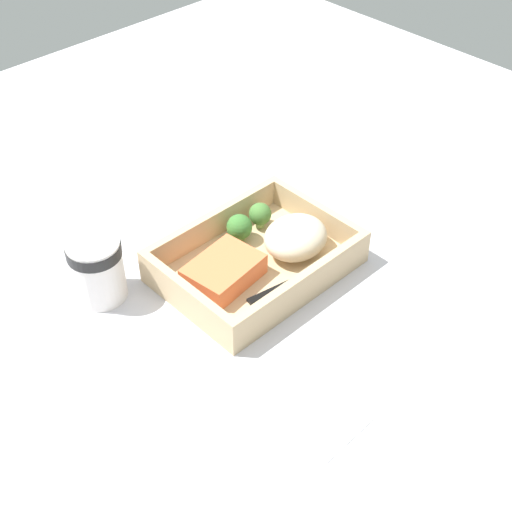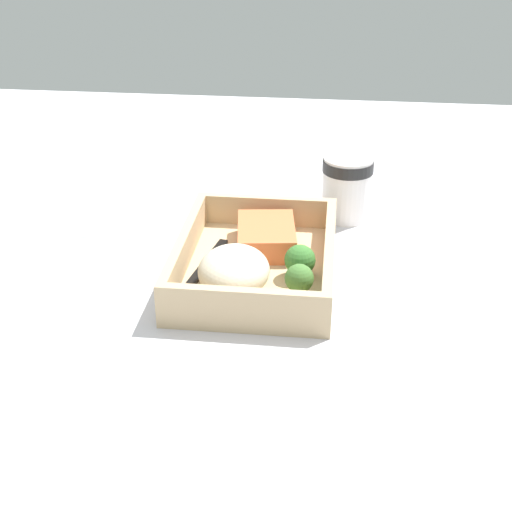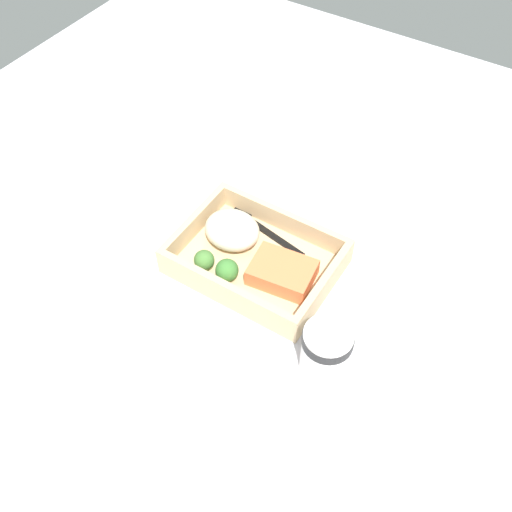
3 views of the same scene
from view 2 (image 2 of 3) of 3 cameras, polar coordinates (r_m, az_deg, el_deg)
name	(u,v)px [view 2 (image 2 of 3)]	position (r cm, az deg, el deg)	size (l,w,h in cm)	color
ground_plane	(256,282)	(89.50, 0.00, -2.09)	(160.00, 160.00, 2.00)	silver
takeout_tray	(256,271)	(88.70, 0.00, -1.20)	(25.99, 19.10, 1.20)	tan
tray_rim	(256,252)	(87.44, 0.00, 0.31)	(25.99, 19.10, 4.06)	tan
salmon_fillet	(266,236)	(92.35, 0.82, 1.58)	(10.00, 7.33, 3.13)	#F07343
mashed_potatoes	(234,271)	(82.26, -1.78, -1.18)	(9.52, 8.32, 5.20)	beige
broccoli_floret_1	(300,261)	(85.20, 3.54, -0.37)	(3.74, 3.74, 4.23)	#799F56
broccoli_floret_2	(299,279)	(81.48, 3.48, -1.85)	(3.35, 3.35, 3.98)	#84AB60
fork	(199,274)	(86.66, -4.59, -1.43)	(15.83, 4.54, 0.44)	black
paper_cup	(347,184)	(102.93, 7.29, 5.70)	(7.21, 7.21, 9.19)	white
receipt_slip	(118,225)	(103.42, -11.01, 2.46)	(8.37, 12.89, 0.24)	white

